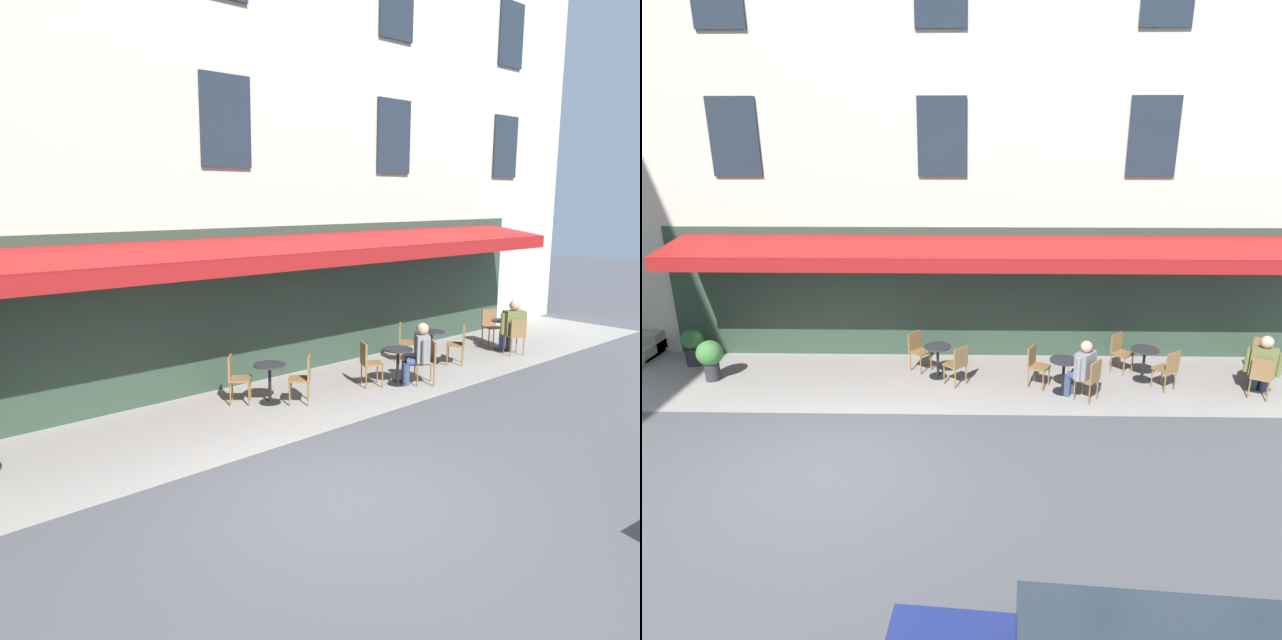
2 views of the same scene
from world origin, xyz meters
The scene contains 17 objects.
ground_plane centered at (0.00, 0.00, 0.00)m, with size 70.00×70.00×0.00m, color #4C4C51.
sidewalk_cafe_terrace centered at (-3.25, -3.40, 0.00)m, with size 20.50×3.20×0.01m, color gray.
cafe_building_facade centered at (-4.00, -9.49, 7.49)m, with size 20.00×10.70×15.00m.
cafe_table_near_entrance centered at (-8.60, -3.17, 0.49)m, with size 0.60×0.60×0.75m.
cafe_chair_wicker_corner_right centered at (-8.30, -2.62, 0.55)m, with size 0.54×0.54×0.91m.
cafe_chair_wicker_kerbside centered at (-8.88, -3.74, 0.55)m, with size 0.53×0.53×0.91m.
cafe_table_mid_terrace centered at (-1.59, -3.59, 0.49)m, with size 0.60×0.60×0.75m.
cafe_chair_wicker_near_door centered at (-2.06, -3.16, 0.55)m, with size 0.57×0.57×0.91m.
cafe_chair_wicker_back_row centered at (-1.11, -3.99, 0.55)m, with size 0.56×0.56×0.91m.
cafe_table_streetside centered at (-4.30, -2.85, 0.49)m, with size 0.60×0.60×0.75m.
cafe_chair_wicker_by_window centered at (-4.78, -2.44, 0.55)m, with size 0.56×0.56×0.91m.
cafe_chair_wicker_corner_left centered at (-3.74, -3.15, 0.55)m, with size 0.54×0.54×0.91m.
cafe_table_far_end centered at (-6.19, -3.51, 0.49)m, with size 0.60×0.60×0.75m.
cafe_chair_wicker_facing_street centered at (-6.54, -2.98, 0.55)m, with size 0.55×0.55×0.91m.
cafe_chair_wicker_under_awning centered at (-5.77, -3.99, 0.55)m, with size 0.56×0.56×0.91m.
seated_patron_in_olive centered at (-8.40, -2.81, 0.71)m, with size 0.64×0.67×1.34m.
seated_companion_in_grey centered at (-4.62, -2.58, 0.69)m, with size 0.63×0.61×1.29m.
Camera 1 is at (5.08, 5.51, 3.77)m, focal length 35.28 mm.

